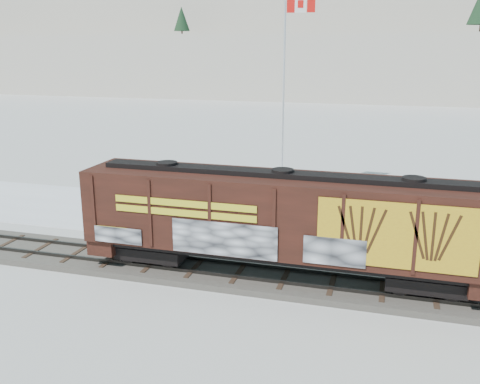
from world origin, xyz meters
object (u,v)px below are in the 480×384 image
(car_silver, at_px, (153,207))
(car_dark, at_px, (391,219))
(flagpole, at_px, (284,123))
(car_white, at_px, (250,218))
(hopper_railcar, at_px, (282,218))

(car_silver, xyz_separation_m, car_dark, (13.22, 1.73, -0.07))
(car_dark, bearing_deg, flagpole, 60.88)
(flagpole, xyz_separation_m, car_silver, (-6.12, -7.24, -4.11))
(flagpole, distance_m, car_white, 8.64)
(car_silver, bearing_deg, hopper_railcar, -132.24)
(hopper_railcar, bearing_deg, car_white, 116.09)
(car_dark, bearing_deg, hopper_railcar, 160.08)
(car_white, height_order, car_dark, car_white)
(hopper_railcar, bearing_deg, car_dark, 61.39)
(flagpole, relative_size, car_dark, 2.82)
(hopper_railcar, height_order, car_dark, hopper_railcar)
(car_white, distance_m, car_dark, 7.63)
(car_dark, bearing_deg, car_silver, 106.15)
(hopper_railcar, distance_m, car_dark, 9.46)
(flagpole, distance_m, car_dark, 9.91)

